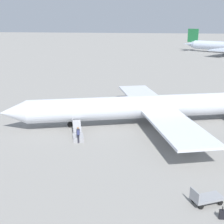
% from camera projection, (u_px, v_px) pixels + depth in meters
% --- Properties ---
extents(ground_plane, '(600.00, 600.00, 0.00)m').
position_uv_depth(ground_plane, '(144.00, 123.00, 38.70)').
color(ground_plane, gray).
extents(airplane_main, '(33.71, 26.38, 7.23)m').
position_uv_depth(airplane_main, '(153.00, 106.00, 38.25)').
color(airplane_main, silver).
rests_on(airplane_main, ground).
extents(boarding_stairs, '(2.30, 4.12, 1.77)m').
position_uv_depth(boarding_stairs, '(78.00, 135.00, 33.57)').
color(boarding_stairs, '#99999E').
rests_on(boarding_stairs, ground).
extents(passenger, '(0.43, 0.57, 1.74)m').
position_uv_depth(passenger, '(78.00, 134.00, 32.25)').
color(passenger, '#23232D').
rests_on(passenger, ground).
extents(luggage_cart, '(2.46, 2.02, 1.22)m').
position_uv_depth(luggage_cart, '(206.00, 198.00, 21.54)').
color(luggage_cart, gray).
rests_on(luggage_cart, ground).
extents(suitcase, '(0.38, 0.25, 0.88)m').
position_uv_depth(suitcase, '(222.00, 214.00, 19.95)').
color(suitcase, black).
rests_on(suitcase, ground).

